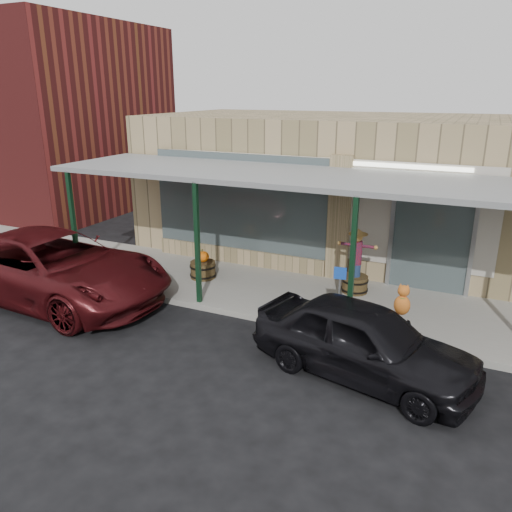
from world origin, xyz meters
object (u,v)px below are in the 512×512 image
at_px(barrel_scarecrow, 356,271).
at_px(handicap_sign, 339,288).
at_px(barrel_pumpkin, 203,268).
at_px(parked_sedan, 364,341).
at_px(car_maroon, 53,267).

relative_size(barrel_scarecrow, handicap_sign, 1.28).
bearing_deg(barrel_pumpkin, barrel_scarecrow, 10.03).
distance_m(barrel_scarecrow, handicap_sign, 1.90).
distance_m(barrel_pumpkin, handicap_sign, 4.24).
relative_size(barrel_pumpkin, handicap_sign, 0.69).
height_order(barrel_pumpkin, parked_sedan, parked_sedan).
bearing_deg(handicap_sign, car_maroon, -176.92).
relative_size(barrel_scarecrow, barrel_pumpkin, 1.85).
bearing_deg(barrel_scarecrow, barrel_pumpkin, 170.87).
xyz_separation_m(handicap_sign, parked_sedan, (0.91, -1.61, -0.28)).
distance_m(barrel_scarecrow, car_maroon, 7.39).
bearing_deg(barrel_scarecrow, handicap_sign, -106.30).
height_order(handicap_sign, car_maroon, car_maroon).
bearing_deg(barrel_scarecrow, car_maroon, -173.80).
xyz_separation_m(barrel_scarecrow, car_maroon, (-6.68, -3.17, 0.13)).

